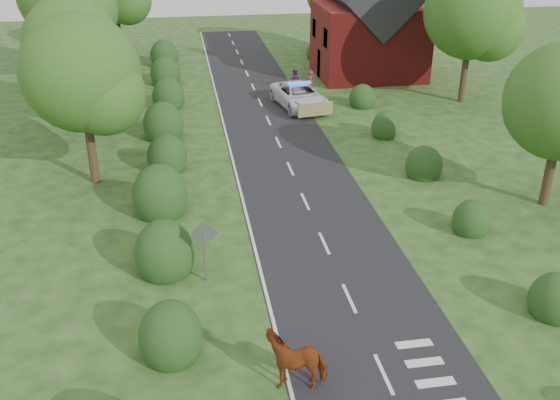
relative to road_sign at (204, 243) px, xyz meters
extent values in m
plane|color=#214319|center=(5.00, -2.00, -1.65)|extent=(120.00, 120.00, 0.00)
cube|color=black|center=(5.00, 13.00, -1.64)|extent=(6.00, 70.00, 0.02)
cube|color=white|center=(5.00, -6.00, -1.63)|extent=(0.12, 1.80, 0.01)
cube|color=white|center=(5.00, -2.00, -1.63)|extent=(0.12, 1.80, 0.01)
cube|color=white|center=(5.00, 2.00, -1.63)|extent=(0.12, 1.80, 0.01)
cube|color=white|center=(5.00, 6.00, -1.63)|extent=(0.12, 1.80, 0.01)
cube|color=white|center=(5.00, 10.00, -1.63)|extent=(0.12, 1.80, 0.01)
cube|color=white|center=(5.00, 14.00, -1.63)|extent=(0.12, 1.80, 0.01)
cube|color=white|center=(5.00, 18.00, -1.63)|extent=(0.12, 1.80, 0.01)
cube|color=white|center=(5.00, 22.00, -1.63)|extent=(0.12, 1.80, 0.01)
cube|color=white|center=(5.00, 26.00, -1.63)|extent=(0.12, 1.80, 0.01)
cube|color=white|center=(5.00, 30.00, -1.63)|extent=(0.12, 1.80, 0.01)
cube|color=white|center=(5.00, 34.00, -1.63)|extent=(0.12, 1.80, 0.01)
cube|color=white|center=(5.00, 38.00, -1.63)|extent=(0.12, 1.80, 0.01)
cube|color=white|center=(5.00, 42.00, -1.63)|extent=(0.12, 1.80, 0.01)
cube|color=white|center=(5.00, 46.00, -1.63)|extent=(0.12, 1.80, 0.01)
cube|color=white|center=(2.10, 13.00, -1.63)|extent=(0.12, 70.00, 0.01)
cube|color=white|center=(6.40, -6.60, -1.63)|extent=(1.20, 0.35, 0.01)
cube|color=white|center=(6.40, -5.70, -1.63)|extent=(1.20, 0.35, 0.01)
cube|color=white|center=(6.40, -4.80, -1.63)|extent=(1.20, 0.35, 0.01)
ellipsoid|color=#29491C|center=(-1.30, -4.00, -0.99)|extent=(2.00, 2.10, 2.40)
ellipsoid|color=#29491C|center=(-1.50, 1.00, -0.91)|extent=(2.30, 2.41, 2.70)
ellipsoid|color=#29491C|center=(-1.70, 6.00, -0.83)|extent=(2.50, 2.62, 3.00)
ellipsoid|color=#29491C|center=(-1.40, 11.00, -0.97)|extent=(2.10, 2.20, 2.50)
ellipsoid|color=#29491C|center=(-1.60, 16.00, -0.88)|extent=(2.40, 2.52, 2.80)
ellipsoid|color=#29491C|center=(-1.30, 22.00, -0.94)|extent=(2.20, 2.31, 2.60)
ellipsoid|color=#29491C|center=(-1.50, 28.00, -0.91)|extent=(2.30, 2.41, 2.70)
ellipsoid|color=#29491C|center=(-1.60, 34.00, -0.88)|extent=(2.40, 2.52, 2.80)
ellipsoid|color=#29491C|center=(11.70, -4.00, -1.10)|extent=(1.80, 1.89, 2.00)
ellipsoid|color=#29491C|center=(11.40, 2.00, -1.13)|extent=(1.60, 1.68, 1.90)
ellipsoid|color=#29491C|center=(11.60, 8.00, -1.08)|extent=(1.90, 2.00, 2.10)
ellipsoid|color=#29491C|center=(11.50, 14.00, -1.10)|extent=(1.70, 1.78, 2.00)
ellipsoid|color=#29491C|center=(11.80, 20.00, -1.10)|extent=(1.80, 1.89, 2.00)
ellipsoid|color=#29491C|center=(11.60, 34.00, -1.10)|extent=(1.70, 1.78, 2.00)
cylinder|color=#332316|center=(-5.00, 10.00, 0.33)|extent=(0.44, 0.44, 3.96)
sphere|color=#30521F|center=(-5.00, 10.00, 3.93)|extent=(5.60, 5.60, 5.60)
sphere|color=#437D26|center=(-4.02, 9.44, 3.03)|extent=(3.92, 3.92, 3.92)
cylinder|color=#332316|center=(-6.50, 18.00, 0.22)|extent=(0.44, 0.44, 3.74)
sphere|color=#30521F|center=(-6.50, 18.00, 3.62)|extent=(5.60, 5.60, 5.60)
sphere|color=#437D26|center=(-5.52, 17.44, 2.77)|extent=(3.92, 3.92, 3.92)
cylinder|color=#332316|center=(-8.00, 28.00, 0.77)|extent=(0.44, 0.44, 4.84)
sphere|color=#437D26|center=(-6.81, 27.32, 4.07)|extent=(4.76, 4.76, 4.76)
cylinder|color=#332316|center=(-5.50, 38.00, 0.44)|extent=(0.44, 0.44, 4.18)
sphere|color=#437D26|center=(-4.45, 37.40, 3.29)|extent=(4.20, 4.20, 4.20)
cylinder|color=#332316|center=(16.00, 4.00, 0.11)|extent=(0.44, 0.44, 3.52)
cylinder|color=#332316|center=(19.00, 20.00, 0.55)|extent=(0.44, 0.44, 4.40)
sphere|color=#30521F|center=(19.00, 20.00, 4.55)|extent=(6.40, 6.40, 6.40)
sphere|color=#437D26|center=(20.12, 19.36, 3.55)|extent=(4.48, 4.48, 4.48)
cylinder|color=#332316|center=(14.00, 36.00, 0.33)|extent=(0.44, 0.44, 3.96)
sphere|color=#437D26|center=(15.05, 35.40, 3.03)|extent=(4.20, 4.20, 4.20)
cylinder|color=gray|center=(0.00, 0.00, -0.55)|extent=(0.08, 0.08, 2.20)
cube|color=gray|center=(0.00, 0.00, 0.35)|extent=(1.06, 0.04, 1.06)
cube|color=maroon|center=(14.50, 28.00, 1.10)|extent=(8.00, 7.00, 5.50)
imported|color=brown|center=(2.35, -5.80, -0.91)|extent=(2.22, 1.35, 1.49)
imported|color=white|center=(7.50, 20.50, -0.85)|extent=(3.63, 6.14, 1.60)
cube|color=yellow|center=(8.01, 17.64, -0.93)|extent=(2.36, 0.48, 0.88)
cube|color=blue|center=(7.50, 20.50, 0.03)|extent=(1.62, 0.56, 0.14)
imported|color=maroon|center=(8.97, 23.91, -0.86)|extent=(0.69, 0.67, 1.59)
imported|color=#52286A|center=(7.96, 24.73, -0.85)|extent=(0.97, 0.88, 1.61)
camera|label=1|loc=(-0.46, -19.90, 11.33)|focal=40.00mm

